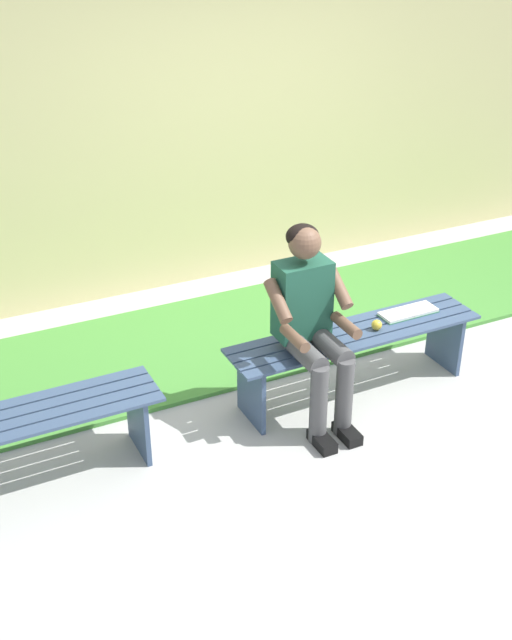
% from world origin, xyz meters
% --- Properties ---
extents(ground_plane, '(10.00, 7.00, 0.04)m').
position_xyz_m(ground_plane, '(1.14, 1.00, -0.02)').
color(ground_plane, '#B2B2AD').
extents(grass_strip, '(9.00, 1.37, 0.03)m').
position_xyz_m(grass_strip, '(1.14, -1.03, 0.01)').
color(grass_strip, '#478C38').
rests_on(grass_strip, ground).
extents(brick_wall, '(9.50, 0.24, 2.49)m').
position_xyz_m(brick_wall, '(0.50, -2.21, 1.25)').
color(brick_wall, '#D1C684').
rests_on(brick_wall, ground).
extents(bench_near, '(1.77, 0.42, 0.46)m').
position_xyz_m(bench_near, '(0.00, 0.00, 0.35)').
color(bench_near, '#384C6B').
rests_on(bench_near, ground).
extents(bench_far, '(1.80, 0.42, 0.46)m').
position_xyz_m(bench_far, '(2.28, 0.00, 0.35)').
color(bench_far, '#384C6B').
rests_on(bench_far, ground).
extents(person_seated, '(0.50, 0.69, 1.27)m').
position_xyz_m(person_seated, '(0.40, 0.10, 0.70)').
color(person_seated, '#1E513D').
rests_on(person_seated, ground).
extents(apple, '(0.07, 0.07, 0.07)m').
position_xyz_m(apple, '(-0.14, 0.04, 0.50)').
color(apple, gold).
rests_on(apple, bench_near).
extents(book_open, '(0.41, 0.16, 0.02)m').
position_xyz_m(book_open, '(-0.46, -0.06, 0.47)').
color(book_open, white).
rests_on(book_open, bench_near).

